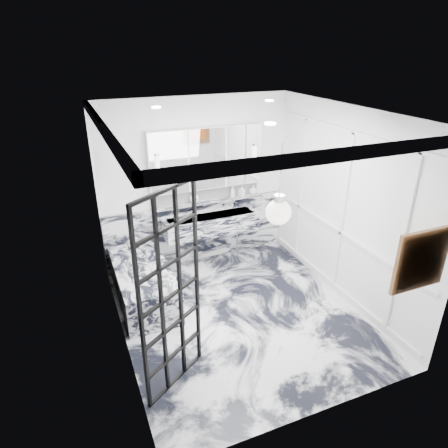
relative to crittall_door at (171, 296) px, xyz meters
name	(u,v)px	position (x,y,z in m)	size (l,w,h in m)	color
floor	(241,315)	(1.18, 0.80, -1.15)	(3.60, 3.60, 0.00)	silver
ceiling	(245,113)	(1.18, 0.80, 1.65)	(3.60, 3.60, 0.00)	white
wall_back	(197,183)	(1.18, 2.60, 0.25)	(3.60, 3.60, 0.00)	white
wall_front	(327,303)	(1.18, -1.00, 0.25)	(3.60, 3.60, 0.00)	white
wall_left	(114,248)	(-0.42, 0.80, 0.25)	(3.60, 3.60, 0.00)	white
wall_right	(345,207)	(2.78, 0.80, 0.25)	(3.60, 3.60, 0.00)	white
marble_clad_back	(198,231)	(1.18, 2.58, -0.62)	(3.18, 0.05, 1.05)	silver
marble_clad_left	(116,252)	(-0.41, 0.80, 0.19)	(0.02, 3.56, 2.68)	silver
panel_molding	(343,214)	(2.76, 0.80, 0.15)	(0.03, 3.40, 2.30)	white
soap_bottle_a	(233,192)	(1.79, 2.51, 0.04)	(0.08, 0.08, 0.21)	#8C5919
soap_bottle_b	(242,191)	(1.96, 2.51, 0.04)	(0.09, 0.09, 0.19)	#4C4C51
soap_bottle_c	(253,190)	(2.18, 2.51, 0.02)	(0.13, 0.13, 0.17)	silver
face_pot	(194,199)	(1.09, 2.51, 0.02)	(0.16, 0.16, 0.16)	white
amber_bottle	(232,195)	(1.78, 2.51, -0.01)	(0.04, 0.04, 0.10)	#8C5919
flower_vase	(171,289)	(0.22, 0.92, -0.54)	(0.08, 0.08, 0.12)	silver
crittall_door	(171,296)	(0.00, 0.00, 0.00)	(0.88, 0.04, 2.30)	black
artwork	(421,260)	(2.29, -0.96, 0.43)	(0.55, 0.05, 0.55)	#BB4213
pendant_light	(278,212)	(0.96, -0.43, 0.95)	(0.24, 0.24, 0.24)	white
trough_sink	(211,224)	(1.33, 2.36, -0.42)	(1.60, 0.45, 0.30)	silver
ledge	(207,202)	(1.33, 2.52, -0.08)	(1.90, 0.14, 0.04)	silver
subway_tile	(206,193)	(1.33, 2.58, 0.06)	(1.90, 0.03, 0.23)	white
mirror_cabinet	(206,158)	(1.33, 2.53, 0.67)	(1.90, 0.16, 1.00)	white
sconce_left	(158,168)	(0.51, 2.43, 0.63)	(0.07, 0.07, 0.40)	white
sconce_right	(255,157)	(2.15, 2.43, 0.63)	(0.07, 0.07, 0.40)	white
bathtub	(143,283)	(0.00, 1.70, -0.87)	(0.75, 1.65, 0.55)	silver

